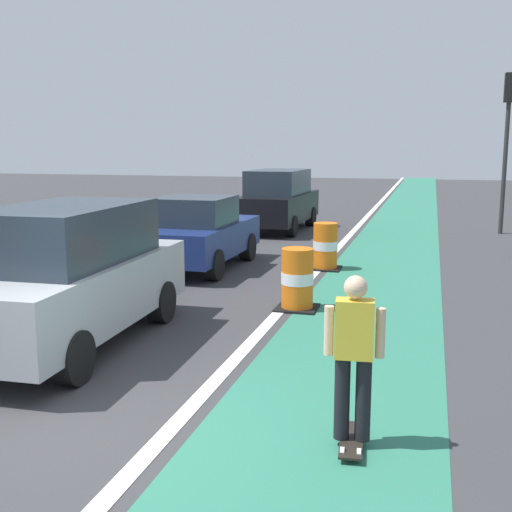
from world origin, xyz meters
TOP-DOWN VIEW (x-y plane):
  - ground_plane at (0.00, 0.00)m, footprint 100.00×100.00m
  - bike_lane_strip at (2.40, 12.00)m, footprint 2.50×80.00m
  - lane_divider_stripe at (0.90, 12.00)m, footprint 0.20×80.00m
  - skateboarder_on_lane at (2.73, 0.37)m, footprint 0.57×0.82m
  - parked_suv_nearest at (-1.60, 2.49)m, footprint 2.03×4.66m
  - parked_sedan_second at (-1.87, 8.44)m, footprint 1.94×4.11m
  - parked_suv_third at (-1.62, 15.52)m, footprint 2.02×4.65m
  - traffic_barrel_front at (1.16, 5.34)m, footprint 0.73×0.73m
  - traffic_barrel_mid at (1.04, 9.12)m, footprint 0.73×0.73m
  - traffic_light_corner at (5.61, 16.61)m, footprint 0.41×0.32m

SIDE VIEW (x-z plane):
  - ground_plane at x=0.00m, z-range 0.00..0.00m
  - bike_lane_strip at x=2.40m, z-range 0.00..0.01m
  - lane_divider_stripe at x=0.90m, z-range 0.00..0.01m
  - traffic_barrel_front at x=1.16m, z-range -0.01..1.08m
  - traffic_barrel_mid at x=1.04m, z-range -0.01..1.08m
  - parked_sedan_second at x=-1.87m, z-range -0.02..1.68m
  - skateboarder_on_lane at x=2.73m, z-range 0.07..1.76m
  - parked_suv_nearest at x=-1.60m, z-range 0.02..2.06m
  - parked_suv_third at x=-1.62m, z-range 0.02..2.06m
  - traffic_light_corner at x=5.61m, z-range 0.95..6.05m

